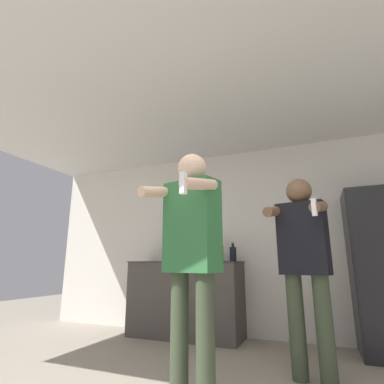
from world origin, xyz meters
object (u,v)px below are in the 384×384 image
object	(u,v)px
bottle_clear_vodka	(220,252)
person_man_side	(304,258)
person_woman_foreground	(191,249)
bottle_brown_liquor	(233,253)
bottle_amber_bourbon	(210,253)
bottle_dark_rum	(197,253)

from	to	relation	value
bottle_clear_vodka	person_man_side	distance (m)	1.50
bottle_clear_vodka	person_woman_foreground	size ratio (longest dim) A/B	0.17
bottle_brown_liquor	bottle_amber_bourbon	bearing A→B (deg)	180.00
bottle_dark_rum	person_woman_foreground	size ratio (longest dim) A/B	0.17
bottle_dark_rum	bottle_clear_vodka	bearing A→B (deg)	0.00
bottle_clear_vodka	person_man_side	world-z (taller)	person_man_side
bottle_dark_rum	bottle_amber_bourbon	bearing A→B (deg)	0.00
bottle_dark_rum	bottle_clear_vodka	world-z (taller)	bottle_clear_vodka
bottle_dark_rum	person_woman_foreground	bearing A→B (deg)	-69.53
bottle_clear_vodka	person_man_side	xyz separation A→B (m)	(1.09, -1.03, -0.10)
bottle_brown_liquor	person_man_side	size ratio (longest dim) A/B	0.15
person_man_side	person_woman_foreground	bearing A→B (deg)	-130.00
bottle_amber_bourbon	bottle_brown_liquor	distance (m)	0.31
bottle_brown_liquor	person_man_side	distance (m)	1.38
bottle_amber_bourbon	person_man_side	size ratio (longest dim) A/B	0.17
bottle_dark_rum	person_man_side	size ratio (longest dim) A/B	0.18
bottle_dark_rum	person_woman_foreground	distance (m)	2.01
person_man_side	bottle_amber_bourbon	bearing A→B (deg)	140.05
person_woman_foreground	bottle_dark_rum	bearing A→B (deg)	110.47
bottle_amber_bourbon	bottle_dark_rum	bearing A→B (deg)	180.00
bottle_amber_bourbon	bottle_dark_rum	world-z (taller)	bottle_dark_rum
bottle_brown_liquor	bottle_clear_vodka	bearing A→B (deg)	180.00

